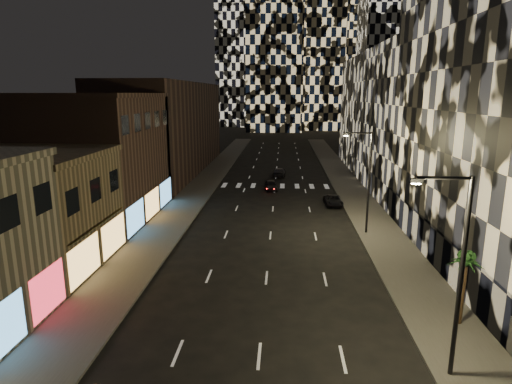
# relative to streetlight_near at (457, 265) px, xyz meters

# --- Properties ---
(sidewalk_left) EXTENTS (4.00, 120.00, 0.15)m
(sidewalk_left) POSITION_rel_streetlight_near_xyz_m (-18.35, 40.00, -5.28)
(sidewalk_left) COLOR #47443F
(sidewalk_left) RESTS_ON ground
(sidewalk_right) EXTENTS (4.00, 120.00, 0.15)m
(sidewalk_right) POSITION_rel_streetlight_near_xyz_m (1.65, 40.00, -5.28)
(sidewalk_right) COLOR #47443F
(sidewalk_right) RESTS_ON ground
(curb_left) EXTENTS (0.20, 120.00, 0.15)m
(curb_left) POSITION_rel_streetlight_near_xyz_m (-16.25, 40.00, -5.28)
(curb_left) COLOR #4C4C47
(curb_left) RESTS_ON ground
(curb_right) EXTENTS (0.20, 120.00, 0.15)m
(curb_right) POSITION_rel_streetlight_near_xyz_m (-0.45, 40.00, -5.28)
(curb_right) COLOR #4C4C47
(curb_right) RESTS_ON ground
(retail_tan) EXTENTS (10.00, 10.00, 8.00)m
(retail_tan) POSITION_rel_streetlight_near_xyz_m (-25.35, 11.00, -1.35)
(retail_tan) COLOR olive
(retail_tan) RESTS_ON ground
(retail_brown) EXTENTS (10.00, 15.00, 12.00)m
(retail_brown) POSITION_rel_streetlight_near_xyz_m (-25.35, 23.50, 0.65)
(retail_brown) COLOR #473128
(retail_brown) RESTS_ON ground
(retail_filler_left) EXTENTS (10.00, 40.00, 14.00)m
(retail_filler_left) POSITION_rel_streetlight_near_xyz_m (-25.35, 50.00, 1.65)
(retail_filler_left) COLOR #473128
(retail_filler_left) RESTS_ON ground
(midrise_base) EXTENTS (0.60, 25.00, 3.00)m
(midrise_base) POSITION_rel_streetlight_near_xyz_m (3.95, 14.50, -3.85)
(midrise_base) COLOR #383838
(midrise_base) RESTS_ON ground
(midrise_filler_right) EXTENTS (16.00, 40.00, 18.00)m
(midrise_filler_right) POSITION_rel_streetlight_near_xyz_m (11.65, 47.00, 3.65)
(midrise_filler_right) COLOR #232326
(midrise_filler_right) RESTS_ON ground
(streetlight_near) EXTENTS (2.55, 0.25, 9.00)m
(streetlight_near) POSITION_rel_streetlight_near_xyz_m (0.00, 0.00, 0.00)
(streetlight_near) COLOR black
(streetlight_near) RESTS_ON sidewalk_right
(streetlight_far) EXTENTS (2.55, 0.25, 9.00)m
(streetlight_far) POSITION_rel_streetlight_near_xyz_m (0.00, 20.00, 0.00)
(streetlight_far) COLOR black
(streetlight_far) RESTS_ON sidewalk_right
(car_dark_midlane) EXTENTS (1.97, 3.91, 1.28)m
(car_dark_midlane) POSITION_rel_streetlight_near_xyz_m (-8.85, 37.42, -4.71)
(car_dark_midlane) COLOR black
(car_dark_midlane) RESTS_ON ground
(car_dark_oncoming) EXTENTS (2.06, 4.57, 1.30)m
(car_dark_oncoming) POSITION_rel_streetlight_near_xyz_m (-7.85, 46.85, -4.70)
(car_dark_oncoming) COLOR black
(car_dark_oncoming) RESTS_ON ground
(car_dark_rightlane) EXTENTS (1.98, 4.09, 1.12)m
(car_dark_rightlane) POSITION_rel_streetlight_near_xyz_m (-1.59, 29.93, -4.79)
(car_dark_rightlane) COLOR black
(car_dark_rightlane) RESTS_ON ground
(palm_tree) EXTENTS (2.09, 2.09, 4.11)m
(palm_tree) POSITION_rel_streetlight_near_xyz_m (2.37, 4.47, -1.81)
(palm_tree) COLOR #47331E
(palm_tree) RESTS_ON sidewalk_right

